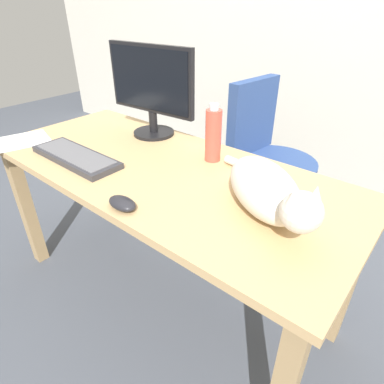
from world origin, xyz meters
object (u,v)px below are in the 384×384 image
(monitor, at_px, (151,88))
(computer_mouse, at_px, (122,203))
(keyboard, at_px, (76,157))
(cat, at_px, (267,190))
(water_bottle, at_px, (213,135))
(office_chair, at_px, (265,179))

(monitor, distance_m, computer_mouse, 0.70)
(keyboard, bearing_deg, cat, 11.53)
(computer_mouse, relative_size, water_bottle, 0.46)
(keyboard, xyz_separation_m, water_bottle, (0.44, 0.37, 0.10))
(office_chair, distance_m, keyboard, 1.04)
(office_chair, bearing_deg, cat, -63.88)
(office_chair, relative_size, water_bottle, 4.01)
(monitor, bearing_deg, office_chair, 48.46)
(water_bottle, bearing_deg, monitor, 172.82)
(monitor, distance_m, water_bottle, 0.42)
(computer_mouse, bearing_deg, water_bottle, 89.54)
(office_chair, height_order, keyboard, office_chair)
(cat, distance_m, computer_mouse, 0.46)
(keyboard, distance_m, cat, 0.82)
(office_chair, relative_size, monitor, 1.97)
(office_chair, xyz_separation_m, keyboard, (-0.45, -0.88, 0.32))
(keyboard, distance_m, computer_mouse, 0.45)
(cat, height_order, computer_mouse, cat)
(office_chair, distance_m, monitor, 0.81)
(office_chair, xyz_separation_m, computer_mouse, (-0.01, -0.99, 0.32))
(cat, xyz_separation_m, computer_mouse, (-0.36, -0.28, -0.06))
(cat, height_order, water_bottle, water_bottle)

